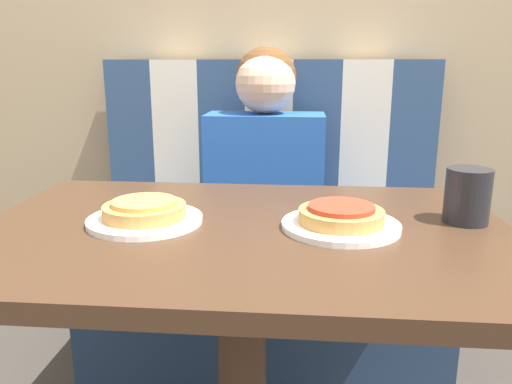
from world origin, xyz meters
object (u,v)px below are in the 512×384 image
Objects in this scene: plate_left at (145,220)px; drinking_cup at (467,196)px; plate_right at (341,226)px; person at (265,155)px; pizza_right at (341,215)px; pizza_left at (144,210)px.

drinking_cup is (0.63, 0.06, 0.05)m from plate_left.
person is at bearing 106.60° from plate_right.
plate_right is at bearing 0.00° from plate_left.
person is at bearing 106.60° from pizza_right.
pizza_right reaches higher than plate_right.
drinking_cup reaches higher than pizza_left.
pizza_right is at bearing -73.40° from person.
plate_left is (-0.19, -0.64, -0.02)m from person.
plate_right is at bearing -73.40° from person.
plate_right is 0.26m from drinking_cup.
pizza_left is (0.00, 0.00, 0.02)m from plate_left.
person reaches higher than drinking_cup.
plate_right is at bearing 0.00° from pizza_left.
plate_right is 2.08× the size of drinking_cup.
plate_right is 1.39× the size of pizza_left.
plate_right is 0.02m from pizza_right.
pizza_left reaches higher than plate_left.
pizza_left is at bearing 0.00° from plate_left.
pizza_right is at bearing -165.65° from drinking_cup.
pizza_left reaches higher than plate_right.
drinking_cup is at bearing 14.35° from pizza_right.
plate_left is 0.64m from drinking_cup.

